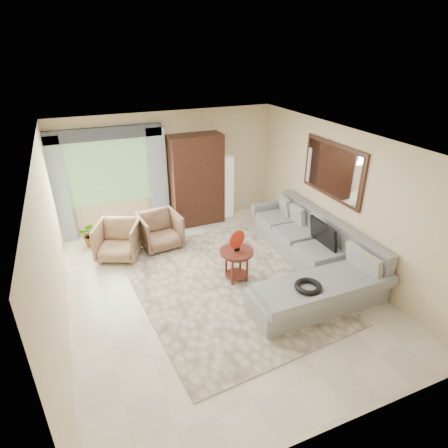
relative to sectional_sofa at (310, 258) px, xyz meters
name	(u,v)px	position (x,y,z in m)	size (l,w,h in m)	color
ground	(219,287)	(-1.78, 0.18, -0.28)	(6.00, 6.00, 0.00)	silver
area_rug	(226,284)	(-1.63, 0.20, -0.27)	(3.00, 4.00, 0.02)	beige
sectional_sofa	(310,258)	(0.00, 0.00, 0.00)	(2.30, 3.46, 0.90)	gray
tv_screen	(323,234)	(0.27, 0.05, 0.44)	(0.06, 0.74, 0.48)	black
garden_hose	(308,286)	(-0.78, -1.04, 0.26)	(0.43, 0.43, 0.09)	black
coffee_table	(237,265)	(-1.39, 0.28, 0.04)	(0.61, 0.61, 0.61)	#431A12
red_disc	(237,239)	(-1.39, 0.28, 0.56)	(0.34, 0.34, 0.03)	red
armchair_left	(118,240)	(-3.23, 1.93, 0.09)	(0.80, 0.82, 0.75)	#987753
armchair_right	(160,231)	(-2.36, 2.03, 0.09)	(0.79, 0.82, 0.74)	brown
potted_plant	(92,234)	(-3.69, 2.65, -0.01)	(0.48, 0.42, 0.54)	#999999
armoire	(196,180)	(-1.23, 2.90, 0.77)	(1.20, 0.55, 2.10)	black
floor_lamp	(227,187)	(-0.43, 2.96, 0.47)	(0.24, 0.24, 1.50)	silver
window	(108,173)	(-3.13, 3.15, 1.12)	(1.80, 0.04, 1.40)	#669E59
curtain_left	(58,192)	(-4.18, 3.06, 0.87)	(0.40, 0.08, 2.30)	#9EB7CC
curtain_right	(158,179)	(-2.08, 3.06, 0.87)	(0.40, 0.08, 2.30)	#9EB7CC
valance	(103,134)	(-3.13, 3.08, 1.97)	(2.40, 0.12, 0.26)	#1E232D
wall_mirror	(332,171)	(0.68, 0.53, 1.47)	(0.05, 1.70, 1.05)	black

